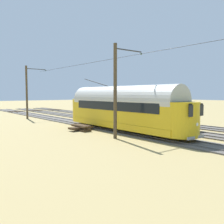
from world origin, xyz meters
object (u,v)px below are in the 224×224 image
vintage_streetcar (122,108)px  switch_stand (124,112)px  spare_tie_stack (81,128)px  flatcar_adjacent (137,118)px  catenary_pole_foreground (27,91)px  catenary_pole_mid_near (116,89)px

vintage_streetcar → switch_stand: bearing=-132.2°
switch_stand → spare_tie_stack: switch_stand is taller
vintage_streetcar → flatcar_adjacent: 4.92m
flatcar_adjacent → catenary_pole_foreground: size_ratio=1.88×
vintage_streetcar → spare_tie_stack: size_ratio=6.70×
vintage_streetcar → catenary_pole_foreground: size_ratio=2.14×
flatcar_adjacent → spare_tie_stack: 6.96m
catenary_pole_foreground → switch_stand: (-12.50, 6.60, -3.23)m
flatcar_adjacent → vintage_streetcar: bearing=28.3°
vintage_streetcar → switch_stand: size_ratio=13.02×
switch_stand → catenary_pole_mid_near: bearing=46.7°
catenary_pole_foreground → vintage_streetcar: bearing=99.0°
vintage_streetcar → switch_stand: 14.58m
switch_stand → catenary_pole_foreground: bearing=-27.8°
catenary_pole_mid_near → spare_tie_stack: size_ratio=3.13×
vintage_streetcar → catenary_pole_mid_near: catenary_pole_mid_near is taller
vintage_streetcar → catenary_pole_mid_near: 4.08m
catenary_pole_mid_near → vintage_streetcar: bearing=-138.0°
flatcar_adjacent → spare_tie_stack: (6.90, -0.67, -0.59)m
vintage_streetcar → spare_tie_stack: (2.75, -2.91, -1.98)m
vintage_streetcar → switch_stand: (-9.73, -10.75, -1.55)m
catenary_pole_foreground → spare_tie_stack: bearing=90.1°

